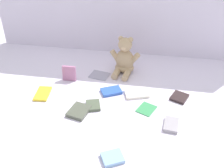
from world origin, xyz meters
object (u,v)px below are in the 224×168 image
at_px(teddy_bear, 125,59).
at_px(book_case_5, 93,105).
at_px(book_case_10, 43,94).
at_px(book_case_2, 171,125).
at_px(book_case_6, 179,97).
at_px(book_case_8, 79,111).
at_px(book_case_7, 69,73).
at_px(book_case_1, 112,91).
at_px(book_case_9, 146,109).
at_px(book_case_0, 113,158).
at_px(book_case_4, 99,75).
at_px(book_case_3, 137,93).

relative_size(teddy_bear, book_case_5, 2.69).
xyz_separation_m(teddy_bear, book_case_10, (-0.44, -0.34, -0.08)).
distance_m(book_case_2, book_case_6, 0.25).
relative_size(book_case_6, book_case_8, 0.80).
relative_size(book_case_5, book_case_7, 0.94).
xyz_separation_m(book_case_1, book_case_9, (0.21, -0.12, -0.00)).
distance_m(teddy_bear, book_case_5, 0.42).
xyz_separation_m(book_case_0, book_case_6, (0.31, 0.50, -0.00)).
relative_size(book_case_0, book_case_9, 0.90).
height_order(book_case_1, book_case_4, book_case_1).
bearing_deg(book_case_9, book_case_3, 141.54).
distance_m(book_case_1, book_case_2, 0.41).
bearing_deg(book_case_7, book_case_1, -18.10).
bearing_deg(book_case_1, book_case_9, 32.91).
bearing_deg(teddy_bear, book_case_0, -79.06).
height_order(book_case_7, book_case_8, book_case_7).
height_order(book_case_3, book_case_7, book_case_7).
relative_size(book_case_2, book_case_10, 0.80).
height_order(book_case_3, book_case_10, book_case_3).
height_order(book_case_3, book_case_6, same).
bearing_deg(book_case_9, book_case_5, -150.66).
distance_m(book_case_4, book_case_6, 0.53).
xyz_separation_m(book_case_7, book_case_8, (0.14, -0.30, -0.04)).
distance_m(book_case_6, book_case_9, 0.22).
distance_m(book_case_4, book_case_5, 0.32).
distance_m(teddy_bear, book_case_1, 0.27).
bearing_deg(book_case_2, book_case_8, -176.84).
bearing_deg(book_case_8, book_case_2, -169.19).
bearing_deg(book_case_0, book_case_2, 107.65).
relative_size(book_case_5, book_case_6, 0.95).
bearing_deg(book_case_10, book_case_1, -172.68).
bearing_deg(book_case_10, book_case_3, -175.62).
height_order(teddy_bear, book_case_9, teddy_bear).
relative_size(book_case_4, book_case_7, 1.23).
relative_size(book_case_3, book_case_8, 1.13).
xyz_separation_m(book_case_0, book_case_3, (0.06, 0.49, -0.00)).
distance_m(book_case_0, book_case_6, 0.58).
distance_m(book_case_8, book_case_9, 0.37).
bearing_deg(book_case_4, book_case_10, 144.04).
height_order(teddy_bear, book_case_6, teddy_bear).
distance_m(book_case_3, book_case_4, 0.31).
bearing_deg(book_case_3, book_case_0, 155.12).
distance_m(book_case_8, book_case_10, 0.28).
bearing_deg(book_case_4, book_case_2, -120.18).
relative_size(book_case_2, book_case_4, 0.89).
bearing_deg(book_case_1, book_case_8, -61.09).
relative_size(book_case_6, book_case_7, 0.99).
xyz_separation_m(book_case_6, book_case_10, (-0.79, -0.10, -0.00)).
height_order(book_case_0, book_case_9, book_case_0).
height_order(book_case_1, book_case_7, book_case_7).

